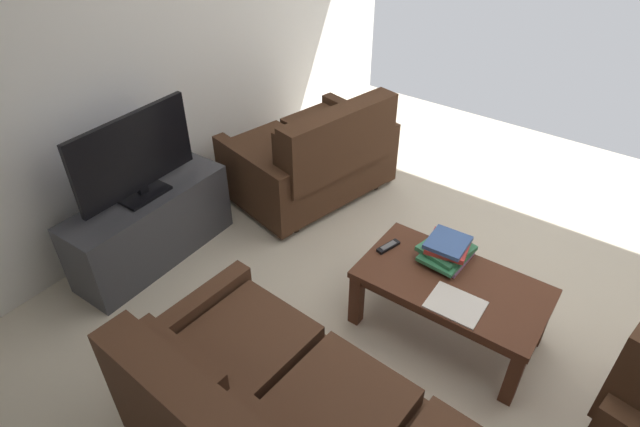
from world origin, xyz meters
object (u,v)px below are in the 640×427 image
Objects in this scene: tv_stand at (151,226)px; tv_remote at (388,247)px; book_stack at (447,250)px; loose_magazine at (456,304)px; loveseat_near at (314,157)px; coffee_table at (451,289)px; flat_tv at (134,156)px.

tv_stand is 6.95× the size of tv_remote.
loose_magazine is (-0.20, 0.32, -0.06)m from book_stack.
book_stack is at bearing 157.41° from loveseat_near.
book_stack is at bearing -159.65° from tv_remote.
book_stack is (0.12, -0.15, 0.13)m from coffee_table.
coffee_table is 2.08m from flat_tv.
loose_magazine is (-1.59, 0.89, 0.06)m from loveseat_near.
loveseat_near is 4.03× the size of book_stack.
tv_remote is (0.44, -0.04, 0.08)m from coffee_table.
tv_stand reaches higher than loose_magazine.
loveseat_near is 1.43m from flat_tv.
tv_stand is at bearing 21.11° from tv_remote.
loveseat_near is 1.20× the size of tv_stand.
tv_remote reaches higher than loose_magazine.
tv_stand is 1.98m from book_stack.
loose_magazine is (-2.04, -0.38, 0.16)m from tv_stand.
coffee_table is 0.90× the size of tv_stand.
flat_tv is 5.23× the size of tv_remote.
loveseat_near is 1.67m from coffee_table.
loveseat_near is at bearing -33.16° from tv_remote.
book_stack reaches higher than coffee_table.
flat_tv is 2.53× the size of book_stack.
book_stack is (-1.38, 0.58, 0.12)m from loveseat_near.
flat_tv is 1.67m from tv_remote.
book_stack reaches higher than tv_stand.
coffee_table is at bearing -152.90° from loose_magazine.
book_stack is (-1.83, -0.70, 0.22)m from tv_stand.
loose_magazine is at bearing 117.94° from coffee_table.
book_stack is at bearing -148.13° from loose_magazine.
tv_stand is 1.63m from tv_remote.
tv_remote is at bearing -158.89° from tv_stand.
coffee_table is 6.29× the size of tv_remote.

